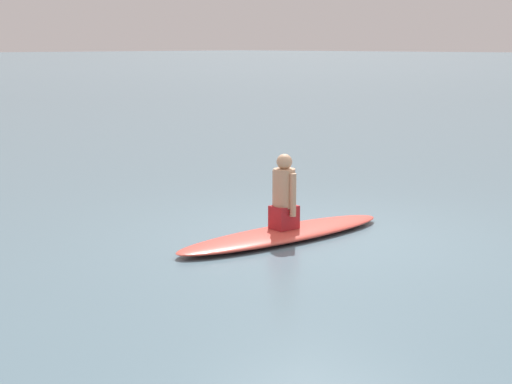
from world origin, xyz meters
TOP-DOWN VIEW (x-y plane):
  - ground_plane at (0.00, 0.00)m, footprint 400.00×400.00m
  - surfboard at (-0.42, 0.18)m, footprint 3.16×1.07m
  - person_paddler at (-0.42, 0.18)m, footprint 0.33×0.40m

SIDE VIEW (x-z plane):
  - ground_plane at x=0.00m, z-range 0.00..0.00m
  - surfboard at x=-0.42m, z-range 0.00..0.13m
  - person_paddler at x=-0.42m, z-range 0.08..0.99m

